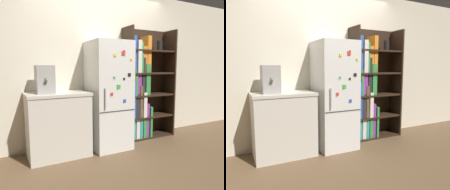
% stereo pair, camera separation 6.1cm
% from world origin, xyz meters
% --- Properties ---
extents(ground_plane, '(16.00, 16.00, 0.00)m').
position_xyz_m(ground_plane, '(0.00, 0.00, 0.00)').
color(ground_plane, brown).
extents(wall_back, '(8.00, 0.05, 2.60)m').
position_xyz_m(wall_back, '(0.00, 0.47, 1.30)').
color(wall_back, beige).
rests_on(wall_back, ground_plane).
extents(refrigerator, '(0.60, 0.65, 1.69)m').
position_xyz_m(refrigerator, '(-0.00, 0.14, 0.84)').
color(refrigerator, white).
rests_on(refrigerator, ground_plane).
extents(bookshelf, '(0.96, 0.36, 1.97)m').
position_xyz_m(bookshelf, '(0.75, 0.30, 0.90)').
color(bookshelf, black).
rests_on(bookshelf, ground_plane).
extents(kitchen_counter, '(0.87, 0.59, 0.93)m').
position_xyz_m(kitchen_counter, '(-0.81, 0.16, 0.47)').
color(kitchen_counter, beige).
rests_on(kitchen_counter, ground_plane).
extents(espresso_machine, '(0.24, 0.31, 0.39)m').
position_xyz_m(espresso_machine, '(-0.97, 0.15, 1.12)').
color(espresso_machine, '#A5A39E').
rests_on(espresso_machine, kitchen_counter).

